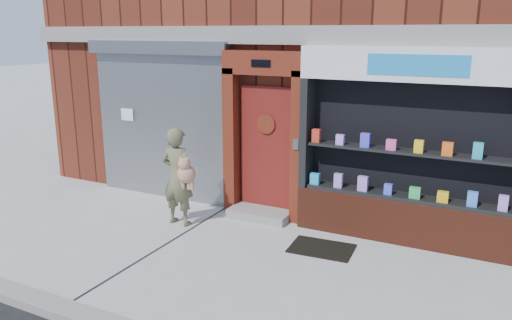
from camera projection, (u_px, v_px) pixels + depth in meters
The scene contains 6 objects.
ground at pixel (254, 265), 7.06m from camera, with size 80.00×80.00×0.00m, color #9E9E99.
shutter_bay at pixel (161, 111), 9.60m from camera, with size 3.10×0.30×3.04m.
red_door_bay at pixel (264, 136), 8.63m from camera, with size 1.52×0.58×2.90m.
pharmacy_bay at pixel (412, 157), 7.52m from camera, with size 3.50×0.41×3.00m.
woman at pixel (179, 176), 8.37m from camera, with size 0.68×0.42×1.68m.
doormat at pixel (322, 248), 7.58m from camera, with size 0.94×0.66×0.02m, color black.
Camera 1 is at (2.93, -5.76, 3.21)m, focal length 35.00 mm.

